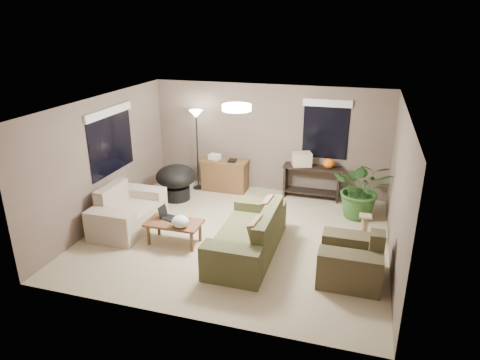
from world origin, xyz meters
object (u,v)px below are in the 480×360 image
(desk, at_px, (225,175))
(floor_lamp, at_px, (196,124))
(main_sofa, at_px, (250,238))
(armchair, at_px, (351,261))
(console_table, at_px, (312,180))
(houseplant, at_px, (362,195))
(cat_scratching_post, at_px, (364,229))
(loveseat, at_px, (127,213))
(coffee_table, at_px, (174,225))
(papasan_chair, at_px, (176,180))

(desk, height_order, floor_lamp, floor_lamp)
(main_sofa, height_order, armchair, same)
(armchair, xyz_separation_m, console_table, (-1.04, 3.10, 0.14))
(main_sofa, height_order, houseplant, houseplant)
(console_table, xyz_separation_m, cat_scratching_post, (1.21, -1.75, -0.22))
(cat_scratching_post, bearing_deg, loveseat, -170.11)
(houseplant, bearing_deg, cat_scratching_post, -84.40)
(coffee_table, bearing_deg, floor_lamp, 102.66)
(papasan_chair, relative_size, cat_scratching_post, 2.16)
(papasan_chair, bearing_deg, desk, 43.90)
(papasan_chair, bearing_deg, houseplant, 3.03)
(main_sofa, xyz_separation_m, console_table, (0.69, 2.80, 0.14))
(armchair, relative_size, cat_scratching_post, 2.00)
(armchair, distance_m, floor_lamp, 4.91)
(armchair, relative_size, papasan_chair, 0.93)
(console_table, height_order, houseplant, houseplant)
(loveseat, relative_size, desk, 1.45)
(armchair, distance_m, cat_scratching_post, 1.36)
(loveseat, xyz_separation_m, papasan_chair, (0.33, 1.57, 0.17))
(loveseat, bearing_deg, papasan_chair, 77.96)
(console_table, bearing_deg, loveseat, -142.13)
(main_sofa, bearing_deg, houseplant, 48.82)
(loveseat, relative_size, houseplant, 1.27)
(console_table, distance_m, papasan_chair, 3.07)
(cat_scratching_post, bearing_deg, coffee_table, -161.67)
(coffee_table, relative_size, console_table, 0.77)
(loveseat, bearing_deg, floor_lamp, 76.59)
(loveseat, height_order, cat_scratching_post, loveseat)
(desk, relative_size, floor_lamp, 0.58)
(loveseat, distance_m, floor_lamp, 2.73)
(coffee_table, bearing_deg, console_table, 53.59)
(console_table, bearing_deg, houseplant, -33.92)
(coffee_table, xyz_separation_m, floor_lamp, (-0.60, 2.66, 1.24))
(main_sofa, distance_m, floor_lamp, 3.54)
(coffee_table, bearing_deg, loveseat, 164.59)
(papasan_chair, xyz_separation_m, floor_lamp, (0.22, 0.77, 1.13))
(coffee_table, height_order, console_table, console_table)
(armchair, bearing_deg, houseplant, 88.37)
(loveseat, relative_size, cat_scratching_post, 3.20)
(armchair, height_order, console_table, armchair)
(loveseat, height_order, floor_lamp, floor_lamp)
(papasan_chair, xyz_separation_m, houseplant, (4.03, 0.21, 0.03))
(console_table, height_order, floor_lamp, floor_lamp)
(armchair, height_order, papasan_chair, armchair)
(coffee_table, distance_m, papasan_chair, 2.06)
(floor_lamp, relative_size, houseplant, 1.51)
(main_sofa, distance_m, loveseat, 2.58)
(desk, distance_m, console_table, 2.05)
(desk, height_order, houseplant, houseplant)
(console_table, bearing_deg, armchair, -71.37)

